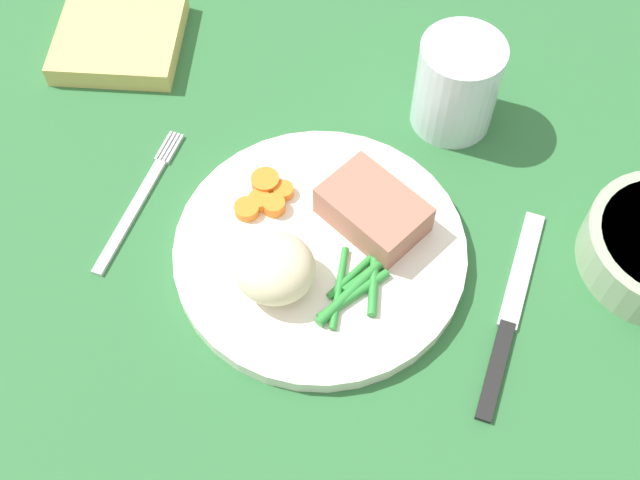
% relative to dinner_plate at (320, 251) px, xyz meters
% --- Properties ---
extents(dining_table, '(1.20, 0.90, 0.02)m').
position_rel_dinner_plate_xyz_m(dining_table, '(-0.01, -0.01, -0.02)').
color(dining_table, '#2D6B38').
rests_on(dining_table, ground).
extents(dinner_plate, '(0.26, 0.26, 0.02)m').
position_rel_dinner_plate_xyz_m(dinner_plate, '(0.00, 0.00, 0.00)').
color(dinner_plate, white).
rests_on(dinner_plate, dining_table).
extents(meat_portion, '(0.11, 0.09, 0.03)m').
position_rel_dinner_plate_xyz_m(meat_portion, '(0.03, 0.04, 0.02)').
color(meat_portion, '#A86B56').
rests_on(meat_portion, dinner_plate).
extents(mashed_potatoes, '(0.07, 0.07, 0.05)m').
position_rel_dinner_plate_xyz_m(mashed_potatoes, '(-0.02, -0.05, 0.03)').
color(mashed_potatoes, beige).
rests_on(mashed_potatoes, dinner_plate).
extents(carrot_slices, '(0.04, 0.06, 0.01)m').
position_rel_dinner_plate_xyz_m(carrot_slices, '(-0.06, 0.03, 0.01)').
color(carrot_slices, orange).
rests_on(carrot_slices, dinner_plate).
extents(green_beans, '(0.05, 0.10, 0.01)m').
position_rel_dinner_plate_xyz_m(green_beans, '(0.04, -0.03, 0.01)').
color(green_beans, '#2D8C38').
rests_on(green_beans, dinner_plate).
extents(fork, '(0.01, 0.17, 0.00)m').
position_rel_dinner_plate_xyz_m(fork, '(-0.18, -0.00, -0.01)').
color(fork, silver).
rests_on(fork, dining_table).
extents(knife, '(0.02, 0.20, 0.01)m').
position_rel_dinner_plate_xyz_m(knife, '(0.17, -0.00, -0.01)').
color(knife, black).
rests_on(knife, dining_table).
extents(water_glass, '(0.08, 0.08, 0.10)m').
position_rel_dinner_plate_xyz_m(water_glass, '(0.07, 0.19, 0.03)').
color(water_glass, silver).
rests_on(water_glass, dining_table).
extents(napkin, '(0.15, 0.15, 0.02)m').
position_rel_dinner_plate_xyz_m(napkin, '(-0.28, 0.17, 0.00)').
color(napkin, '#DBBC6B').
rests_on(napkin, dining_table).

